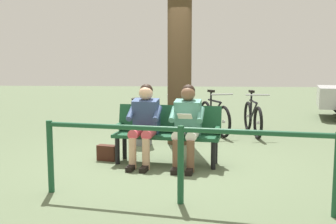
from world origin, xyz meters
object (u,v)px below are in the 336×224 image
at_px(person_companion, 145,120).
at_px(tree_trunk, 180,53).
at_px(handbag, 107,153).
at_px(person_reading, 187,122).
at_px(bench, 168,130).
at_px(bicycle_red, 253,118).
at_px(bicycle_blue, 214,117).
at_px(bicycle_silver, 179,118).
at_px(litter_bin, 142,121).

relative_size(person_companion, tree_trunk, 0.35).
height_order(handbag, tree_trunk, tree_trunk).
xyz_separation_m(handbag, tree_trunk, (-1.07, -1.38, 1.57)).
bearing_deg(person_reading, handbag, -3.76).
height_order(bench, handbag, bench).
xyz_separation_m(bicycle_red, bicycle_blue, (0.82, -0.07, 0.00)).
relative_size(bench, bicycle_red, 0.98).
bearing_deg(person_companion, tree_trunk, -98.45).
relative_size(bench, bicycle_silver, 0.98).
distance_m(person_companion, bicycle_red, 3.26).
relative_size(bench, bicycle_blue, 1.03).
bearing_deg(litter_bin, bench, 114.08).
xyz_separation_m(litter_bin, bicycle_blue, (-1.39, -1.24, -0.08)).
bearing_deg(person_reading, tree_trunk, -75.86).
bearing_deg(person_reading, bicycle_silver, -77.03).
bearing_deg(bicycle_red, handbag, -50.75).
distance_m(bicycle_red, bicycle_silver, 1.57).
bearing_deg(bicycle_silver, bench, -4.75).
xyz_separation_m(bicycle_red, bicycle_silver, (1.56, 0.17, 0.00)).
xyz_separation_m(bench, tree_trunk, (-0.11, -1.43, 1.19)).
xyz_separation_m(tree_trunk, bicycle_silver, (0.04, -0.86, -1.33)).
distance_m(handbag, bicycle_silver, 2.48).
height_order(bench, person_reading, person_reading).
relative_size(handbag, bicycle_blue, 0.19).
distance_m(bench, handbag, 1.03).
relative_size(litter_bin, bicycle_blue, 0.54).
relative_size(bench, person_companion, 1.37).
bearing_deg(tree_trunk, bicycle_red, -145.95).
distance_m(person_reading, bicycle_silver, 2.53).
bearing_deg(handbag, tree_trunk, -127.63).
bearing_deg(person_reading, person_companion, -0.05).
relative_size(person_reading, handbag, 4.00).
distance_m(handbag, tree_trunk, 2.35).
bearing_deg(bicycle_blue, litter_bin, -68.35).
distance_m(bench, bicycle_red, 2.95).
bearing_deg(bicycle_blue, handbag, -55.45).
bearing_deg(bench, handbag, 4.86).
xyz_separation_m(bench, litter_bin, (0.58, -1.29, -0.07)).
bearing_deg(bench, tree_trunk, -86.80).
bearing_deg(person_reading, bicycle_red, -108.88).
xyz_separation_m(person_companion, bicycle_red, (-1.97, -2.58, -0.30)).
xyz_separation_m(bench, person_companion, (0.34, 0.12, 0.16)).
bearing_deg(bicycle_blue, tree_trunk, -52.61).
height_order(tree_trunk, bicycle_red, tree_trunk).
bearing_deg(person_companion, handbag, -7.47).
distance_m(bench, person_reading, 0.40).
relative_size(person_reading, bicycle_blue, 0.75).
bearing_deg(bicycle_red, bench, -37.33).
distance_m(litter_bin, bicycle_silver, 1.19).
height_order(person_reading, handbag, person_reading).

